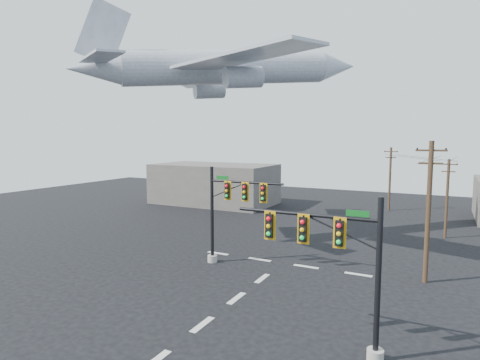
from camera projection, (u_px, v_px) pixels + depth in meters
The scene contains 10 objects.
ground at pixel (202, 325), 21.68m from camera, with size 120.00×120.00×0.00m, color black.
lane_markings at pixel (246, 291), 26.40m from camera, with size 14.00×21.20×0.01m.
signal_mast_near at pixel (339, 265), 18.43m from camera, with size 7.24×0.83×7.52m.
signal_mast_far at pixel (228, 211), 31.40m from camera, with size 6.47×0.86×7.79m.
utility_pole_a at pixel (428, 210), 27.45m from camera, with size 1.98×0.33×9.87m.
utility_pole_b at pixel (447, 197), 39.92m from camera, with size 1.61×0.36×7.97m.
utility_pole_c at pixel (390, 178), 55.12m from camera, with size 1.78×0.40×8.74m.
power_lines at pixel (426, 158), 40.39m from camera, with size 8.50×28.26×0.56m.
airliner at pixel (228, 68), 38.03m from camera, with size 23.49×24.63×7.68m.
building_left at pixel (214, 184), 61.40m from camera, with size 18.00×10.00×6.00m, color #615B55.
Camera 1 is at (11.24, -17.53, 10.10)m, focal length 30.00 mm.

